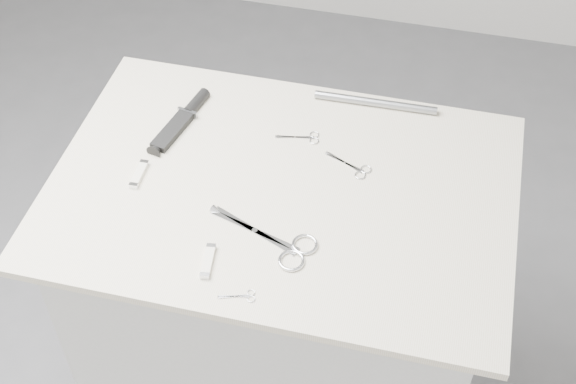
% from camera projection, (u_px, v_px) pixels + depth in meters
% --- Properties ---
extents(plinth, '(0.90, 0.60, 0.90)m').
position_uv_depth(plinth, '(283.00, 312.00, 2.07)').
color(plinth, silver).
rests_on(plinth, ground).
extents(display_board, '(1.00, 0.70, 0.02)m').
position_uv_depth(display_board, '(282.00, 190.00, 1.73)').
color(display_board, beige).
rests_on(display_board, plinth).
extents(large_shears, '(0.24, 0.14, 0.01)m').
position_uv_depth(large_shears, '(282.00, 245.00, 1.61)').
color(large_shears, silver).
rests_on(large_shears, display_board).
extents(embroidery_scissors_a, '(0.10, 0.05, 0.00)m').
position_uv_depth(embroidery_scissors_a, '(305.00, 138.00, 1.83)').
color(embroidery_scissors_a, silver).
rests_on(embroidery_scissors_a, display_board).
extents(embroidery_scissors_b, '(0.11, 0.07, 0.00)m').
position_uv_depth(embroidery_scissors_b, '(355.00, 168.00, 1.76)').
color(embroidery_scissors_b, silver).
rests_on(embroidery_scissors_b, display_board).
extents(tiny_scissors, '(0.07, 0.04, 0.00)m').
position_uv_depth(tiny_scissors, '(242.00, 296.00, 1.53)').
color(tiny_scissors, silver).
rests_on(tiny_scissors, display_board).
extents(sheathed_knife, '(0.08, 0.22, 0.03)m').
position_uv_depth(sheathed_knife, '(184.00, 118.00, 1.86)').
color(sheathed_knife, black).
rests_on(sheathed_knife, display_board).
extents(pocket_knife_a, '(0.02, 0.08, 0.01)m').
position_uv_depth(pocket_knife_a, '(139.00, 174.00, 1.74)').
color(pocket_knife_a, silver).
rests_on(pocket_knife_a, display_board).
extents(pocket_knife_b, '(0.03, 0.08, 0.01)m').
position_uv_depth(pocket_knife_b, '(208.00, 261.00, 1.58)').
color(pocket_knife_b, silver).
rests_on(pocket_knife_b, display_board).
extents(metal_rail, '(0.29, 0.03, 0.02)m').
position_uv_depth(metal_rail, '(375.00, 103.00, 1.90)').
color(metal_rail, gray).
rests_on(metal_rail, display_board).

